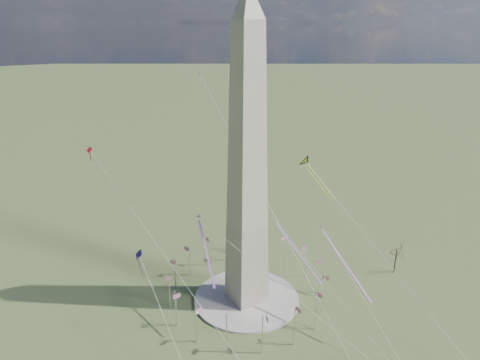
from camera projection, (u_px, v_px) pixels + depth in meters
ground at (246, 299)px, 147.85m from camera, size 2000.00×2000.00×0.00m
plaza at (246, 298)px, 147.71m from camera, size 36.00×36.00×0.80m
washington_monument at (247, 168)px, 131.28m from camera, size 15.56×15.56×100.00m
flagpole_ring at (247, 281)px, 145.33m from camera, size 54.40×54.40×13.00m
tree_near at (397, 248)px, 160.39m from camera, size 8.25×8.25×14.44m
kite_delta_black at (307, 164)px, 165.64m from camera, size 6.60×17.49×14.37m
kite_diamond_purple at (139, 257)px, 126.06m from camera, size 2.21×3.33×9.96m
kite_streamer_left at (338, 252)px, 130.65m from camera, size 2.16×23.05×15.84m
kite_streamer_mid at (204, 241)px, 132.13m from camera, size 6.65×20.86×14.59m
kite_streamer_right at (290, 241)px, 155.86m from camera, size 4.85×24.30×16.73m
kite_small_red at (90, 151)px, 143.37m from camera, size 1.70×1.77×5.02m
kite_small_white at (200, 75)px, 169.53m from camera, size 1.36×2.22×5.11m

